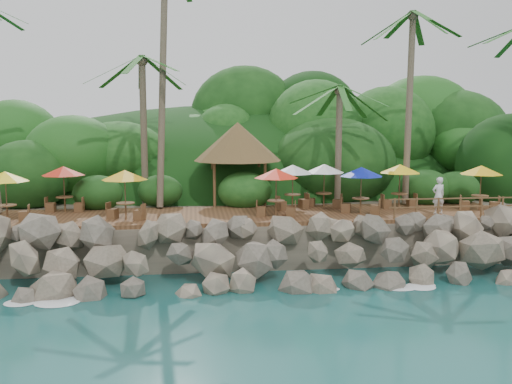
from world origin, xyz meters
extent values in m
plane|color=#19514F|center=(0.00, 0.00, 0.00)|extent=(140.00, 140.00, 0.00)
cube|color=gray|center=(0.00, 16.00, 1.05)|extent=(32.00, 25.20, 2.10)
ellipsoid|color=#143811|center=(0.00, 23.50, 0.00)|extent=(44.80, 28.00, 15.40)
cube|color=brown|center=(0.00, 6.00, 2.20)|extent=(26.00, 5.00, 0.20)
ellipsoid|color=white|center=(-9.00, 0.30, 0.03)|extent=(1.20, 0.80, 0.06)
ellipsoid|color=white|center=(-6.00, 0.30, 0.03)|extent=(1.20, 0.80, 0.06)
ellipsoid|color=white|center=(-3.00, 0.30, 0.03)|extent=(1.20, 0.80, 0.06)
ellipsoid|color=white|center=(0.00, 0.30, 0.03)|extent=(1.20, 0.80, 0.06)
ellipsoid|color=white|center=(3.00, 0.30, 0.03)|extent=(1.20, 0.80, 0.06)
ellipsoid|color=white|center=(6.00, 0.30, 0.03)|extent=(1.20, 0.80, 0.06)
ellipsoid|color=white|center=(9.00, 0.30, 0.03)|extent=(1.20, 0.80, 0.06)
cylinder|color=brown|center=(-4.72, 9.08, 9.06)|extent=(0.90, 2.41, 13.42)
cylinder|color=brown|center=(-5.79, 9.22, 6.33)|extent=(0.43, 0.72, 8.06)
ellipsoid|color=#23601E|center=(-5.79, 9.22, 10.36)|extent=(6.00, 6.00, 2.40)
cylinder|color=brown|center=(5.02, 8.88, 5.57)|extent=(0.44, 0.59, 6.56)
ellipsoid|color=#23601E|center=(5.02, 8.88, 8.85)|extent=(6.00, 6.00, 2.40)
cylinder|color=brown|center=(8.97, 8.61, 7.71)|extent=(1.20, 2.06, 10.74)
ellipsoid|color=#23601E|center=(8.97, 8.61, 13.12)|extent=(6.00, 6.00, 2.40)
cylinder|color=brown|center=(-2.00, 8.58, 3.50)|extent=(0.16, 0.16, 2.40)
cylinder|color=brown|center=(0.80, 8.58, 3.50)|extent=(0.16, 0.16, 2.40)
cylinder|color=brown|center=(-2.00, 11.38, 3.50)|extent=(0.16, 0.16, 2.40)
cylinder|color=brown|center=(0.80, 11.38, 3.50)|extent=(0.16, 0.16, 2.40)
cone|color=brown|center=(-0.60, 9.98, 5.80)|extent=(5.02, 5.02, 2.20)
cylinder|color=brown|center=(-6.39, 5.08, 2.69)|extent=(0.08, 0.08, 0.77)
cylinder|color=brown|center=(-6.39, 5.08, 3.08)|extent=(0.88, 0.88, 0.05)
cylinder|color=brown|center=(-6.39, 5.08, 3.45)|extent=(0.05, 0.05, 2.29)
cone|color=gold|center=(-6.39, 5.08, 4.44)|extent=(2.19, 2.19, 0.47)
cube|color=brown|center=(-7.06, 5.38, 2.54)|extent=(0.58, 0.58, 0.48)
cube|color=brown|center=(-5.73, 4.78, 2.54)|extent=(0.58, 0.58, 0.48)
cylinder|color=brown|center=(-11.80, 5.00, 2.69)|extent=(0.08, 0.08, 0.77)
cylinder|color=brown|center=(-11.80, 5.00, 3.08)|extent=(0.88, 0.88, 0.05)
cylinder|color=brown|center=(-11.80, 5.00, 3.45)|extent=(0.05, 0.05, 2.29)
cone|color=yellow|center=(-11.80, 5.00, 4.44)|extent=(2.19, 2.19, 0.47)
cube|color=brown|center=(-11.08, 5.10, 2.54)|extent=(0.49, 0.49, 0.48)
cylinder|color=brown|center=(0.88, 5.05, 2.69)|extent=(0.08, 0.08, 0.77)
cylinder|color=brown|center=(0.88, 5.05, 3.08)|extent=(0.88, 0.88, 0.05)
cylinder|color=brown|center=(0.88, 5.05, 3.45)|extent=(0.05, 0.05, 2.29)
cone|color=red|center=(0.88, 5.05, 4.44)|extent=(2.19, 2.19, 0.47)
cube|color=brown|center=(0.17, 5.19, 2.54)|extent=(0.52, 0.52, 0.48)
cube|color=brown|center=(1.60, 4.90, 2.54)|extent=(0.52, 0.52, 0.48)
cylinder|color=brown|center=(3.87, 7.46, 2.69)|extent=(0.08, 0.08, 0.77)
cylinder|color=brown|center=(3.87, 7.46, 3.08)|extent=(0.88, 0.88, 0.05)
cylinder|color=brown|center=(3.87, 7.46, 3.45)|extent=(0.05, 0.05, 2.29)
cone|color=silver|center=(3.87, 7.46, 4.44)|extent=(2.19, 2.19, 0.47)
cube|color=brown|center=(3.21, 7.76, 2.54)|extent=(0.58, 0.58, 0.48)
cube|color=brown|center=(4.54, 7.16, 2.54)|extent=(0.58, 0.58, 0.48)
cylinder|color=brown|center=(7.86, 6.82, 2.69)|extent=(0.08, 0.08, 0.77)
cylinder|color=brown|center=(7.86, 6.82, 3.08)|extent=(0.88, 0.88, 0.05)
cylinder|color=brown|center=(7.86, 6.82, 3.45)|extent=(0.05, 0.05, 2.29)
cone|color=yellow|center=(7.86, 6.82, 4.44)|extent=(2.19, 2.19, 0.47)
cube|color=brown|center=(7.14, 6.77, 2.54)|extent=(0.47, 0.47, 0.48)
cube|color=brown|center=(8.59, 6.87, 2.54)|extent=(0.47, 0.47, 0.48)
cylinder|color=brown|center=(2.09, 7.16, 2.69)|extent=(0.08, 0.08, 0.77)
cylinder|color=brown|center=(2.09, 7.16, 3.08)|extent=(0.88, 0.88, 0.05)
cylinder|color=brown|center=(2.09, 7.16, 3.45)|extent=(0.05, 0.05, 2.29)
cone|color=silver|center=(2.09, 7.16, 4.44)|extent=(2.19, 2.19, 0.47)
cube|color=brown|center=(1.43, 6.86, 2.54)|extent=(0.58, 0.58, 0.48)
cube|color=brown|center=(2.76, 7.47, 2.54)|extent=(0.58, 0.58, 0.48)
cylinder|color=brown|center=(11.80, 5.59, 2.69)|extent=(0.08, 0.08, 0.77)
cylinder|color=brown|center=(11.80, 5.59, 3.08)|extent=(0.88, 0.88, 0.05)
cylinder|color=brown|center=(11.80, 5.59, 3.45)|extent=(0.05, 0.05, 2.29)
cone|color=yellow|center=(11.80, 5.59, 4.44)|extent=(2.19, 2.19, 0.47)
cube|color=brown|center=(11.11, 5.84, 2.54)|extent=(0.56, 0.56, 0.48)
cube|color=brown|center=(12.49, 5.35, 2.54)|extent=(0.56, 0.56, 0.48)
cylinder|color=brown|center=(-9.77, 7.60, 2.69)|extent=(0.08, 0.08, 0.77)
cylinder|color=brown|center=(-9.77, 7.60, 3.08)|extent=(0.88, 0.88, 0.05)
cylinder|color=brown|center=(-9.77, 7.60, 3.45)|extent=(0.05, 0.05, 2.29)
cone|color=red|center=(-9.77, 7.60, 4.44)|extent=(2.19, 2.19, 0.47)
cube|color=brown|center=(-10.50, 7.67, 2.54)|extent=(0.48, 0.48, 0.48)
cube|color=brown|center=(-9.04, 7.53, 2.54)|extent=(0.48, 0.48, 0.48)
cylinder|color=brown|center=(5.27, 5.36, 2.69)|extent=(0.08, 0.08, 0.77)
cylinder|color=brown|center=(5.27, 5.36, 3.08)|extent=(0.88, 0.88, 0.05)
cylinder|color=brown|center=(5.27, 5.36, 3.45)|extent=(0.05, 0.05, 2.29)
cone|color=#0C1CA4|center=(5.27, 5.36, 4.44)|extent=(2.19, 2.19, 0.47)
cube|color=brown|center=(4.61, 5.66, 2.54)|extent=(0.58, 0.58, 0.48)
cube|color=brown|center=(5.94, 5.06, 2.54)|extent=(0.58, 0.58, 0.48)
cylinder|color=brown|center=(6.43, 3.65, 2.80)|extent=(0.10, 0.10, 1.00)
cylinder|color=brown|center=(7.53, 3.65, 2.80)|extent=(0.10, 0.10, 1.00)
cylinder|color=brown|center=(8.63, 3.65, 2.80)|extent=(0.10, 0.10, 1.00)
cylinder|color=brown|center=(9.73, 3.65, 2.80)|extent=(0.10, 0.10, 1.00)
cylinder|color=brown|center=(10.83, 3.65, 2.80)|extent=(0.10, 0.10, 1.00)
cylinder|color=brown|center=(11.93, 3.65, 2.80)|extent=(0.10, 0.10, 1.00)
cube|color=brown|center=(10.28, 3.65, 3.25)|extent=(8.30, 0.06, 0.06)
cube|color=brown|center=(10.28, 3.65, 2.85)|extent=(8.30, 0.06, 0.06)
imported|color=white|center=(9.14, 4.81, 3.24)|extent=(0.74, 0.55, 1.88)
camera|label=1|loc=(-3.18, -21.51, 7.04)|focal=38.71mm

